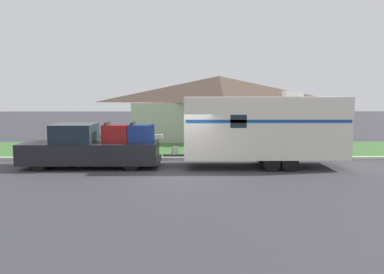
# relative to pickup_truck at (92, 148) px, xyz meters

# --- Properties ---
(ground_plane) EXTENTS (120.00, 120.00, 0.00)m
(ground_plane) POSITION_rel_pickup_truck_xyz_m (4.20, -1.75, -0.91)
(ground_plane) COLOR #38383D
(curb_strip) EXTENTS (80.00, 0.30, 0.14)m
(curb_strip) POSITION_rel_pickup_truck_xyz_m (4.20, 2.00, -0.84)
(curb_strip) COLOR beige
(curb_strip) RESTS_ON ground_plane
(lawn_strip) EXTENTS (80.00, 7.00, 0.03)m
(lawn_strip) POSITION_rel_pickup_truck_xyz_m (4.20, 5.65, -0.90)
(lawn_strip) COLOR #3D6B33
(lawn_strip) RESTS_ON ground_plane
(house_across_street) EXTENTS (13.49, 6.65, 4.75)m
(house_across_street) POSITION_rel_pickup_truck_xyz_m (6.79, 11.58, 1.55)
(house_across_street) COLOR #B2B2A8
(house_across_street) RESTS_ON ground_plane
(pickup_truck) EXTENTS (6.28, 2.07, 2.08)m
(pickup_truck) POSITION_rel_pickup_truck_xyz_m (0.00, 0.00, 0.00)
(pickup_truck) COLOR black
(pickup_truck) RESTS_ON ground_plane
(travel_trailer) EXTENTS (8.26, 2.42, 3.51)m
(travel_trailer) POSITION_rel_pickup_truck_xyz_m (7.91, -0.00, 0.94)
(travel_trailer) COLOR black
(travel_trailer) RESTS_ON ground_plane
(mailbox) EXTENTS (0.48, 0.20, 1.23)m
(mailbox) POSITION_rel_pickup_truck_xyz_m (2.85, 2.74, 0.03)
(mailbox) COLOR brown
(mailbox) RESTS_ON ground_plane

